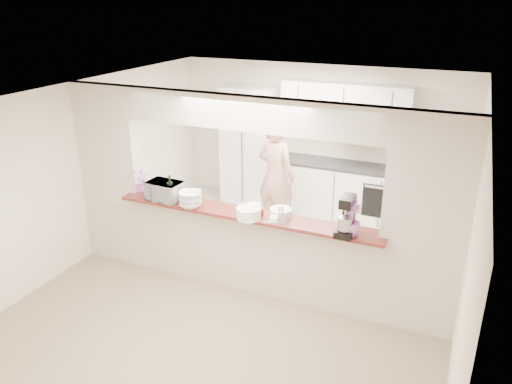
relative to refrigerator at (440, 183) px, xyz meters
The scene contains 19 objects.
floor 3.46m from the refrigerator, 127.72° to the right, with size 6.00×6.00×0.00m, color #9A8A68.
tile_overlay 2.48m from the refrigerator, 151.78° to the right, with size 5.00×2.90×0.01m, color beige.
partition 3.41m from the refrigerator, 127.72° to the right, with size 5.00×0.15×2.50m.
bar_counter 3.37m from the refrigerator, 127.68° to the right, with size 3.40×0.38×1.09m.
kitchen_cabinets 2.24m from the refrigerator, behind, with size 3.15×0.62×2.25m.
refrigerator is the anchor object (origin of this frame).
flower_left 4.51m from the refrigerator, 144.31° to the right, with size 0.31×0.27×0.34m, color #D772C3.
wine_bottle_a 4.14m from the refrigerator, 138.71° to the right, with size 0.06×0.06×0.31m.
wine_bottle_b 4.16m from the refrigerator, 137.45° to the right, with size 0.07×0.07×0.37m.
toaster_oven 4.21m from the refrigerator, 139.03° to the right, with size 0.45×0.30×0.25m, color #B0AFB4.
serving_bowls 3.95m from the refrigerator, 134.28° to the right, with size 0.27×0.27×0.20m, color white.
plate_stack_a 3.46m from the refrigerator, 124.47° to the right, with size 0.30×0.30×0.14m.
plate_stack_b 3.10m from the refrigerator, 121.89° to the right, with size 0.27×0.27×0.09m.
red_bowl 3.30m from the refrigerator, 125.48° to the right, with size 0.17×0.17×0.08m, color maroon.
tan_bowl 3.27m from the refrigerator, 127.89° to the right, with size 0.17×0.17×0.08m, color beige.
utensil_caddy 3.24m from the refrigerator, 119.74° to the right, with size 0.23×0.16×0.20m.
stand_mixer 2.93m from the refrigerator, 106.03° to the right, with size 0.20×0.32×0.46m.
flower_right 2.93m from the refrigerator, 105.00° to the right, with size 0.22×0.22×0.39m, color #CA75DA.
person 2.53m from the refrigerator, 160.49° to the right, with size 0.66×0.43×1.81m, color tan.
Camera 1 is at (2.32, -5.06, 3.54)m, focal length 35.00 mm.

